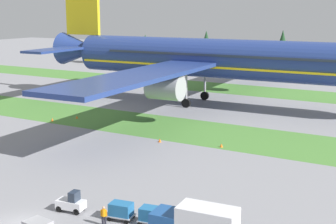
{
  "coord_description": "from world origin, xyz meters",
  "views": [
    {
      "loc": [
        30.51,
        -27.75,
        18.24
      ],
      "look_at": [
        -2.7,
        30.11,
        4.0
      ],
      "focal_mm": 52.19,
      "sensor_mm": 36.0,
      "label": 1
    }
  ],
  "objects_px": {
    "airliner": "(208,58)",
    "cargo_dolly_third": "(184,220)",
    "cargo_dolly_second": "(152,215)",
    "baggage_tug": "(72,203)",
    "taxiway_marker_0": "(77,117)",
    "ground_crew_marshaller": "(104,215)",
    "taxiway_marker_1": "(52,120)",
    "cargo_dolly_lead": "(121,210)",
    "taxiway_marker_3": "(160,140)",
    "taxiway_marker_2": "(221,145)"
  },
  "relations": [
    {
      "from": "ground_crew_marshaller",
      "to": "taxiway_marker_2",
      "type": "height_order",
      "value": "ground_crew_marshaller"
    },
    {
      "from": "airliner",
      "to": "baggage_tug",
      "type": "bearing_deg",
      "value": 9.46
    },
    {
      "from": "airliner",
      "to": "ground_crew_marshaller",
      "type": "height_order",
      "value": "airliner"
    },
    {
      "from": "airliner",
      "to": "cargo_dolly_third",
      "type": "bearing_deg",
      "value": 20.88
    },
    {
      "from": "baggage_tug",
      "to": "cargo_dolly_second",
      "type": "height_order",
      "value": "baggage_tug"
    },
    {
      "from": "cargo_dolly_lead",
      "to": "ground_crew_marshaller",
      "type": "relative_size",
      "value": 1.39
    },
    {
      "from": "cargo_dolly_second",
      "to": "taxiway_marker_1",
      "type": "height_order",
      "value": "cargo_dolly_second"
    },
    {
      "from": "airliner",
      "to": "cargo_dolly_lead",
      "type": "height_order",
      "value": "airliner"
    },
    {
      "from": "cargo_dolly_third",
      "to": "taxiway_marker_0",
      "type": "distance_m",
      "value": 45.47
    },
    {
      "from": "cargo_dolly_second",
      "to": "taxiway_marker_1",
      "type": "distance_m",
      "value": 42.96
    },
    {
      "from": "taxiway_marker_2",
      "to": "taxiway_marker_0",
      "type": "bearing_deg",
      "value": 172.2
    },
    {
      "from": "ground_crew_marshaller",
      "to": "taxiway_marker_3",
      "type": "bearing_deg",
      "value": 84.07
    },
    {
      "from": "cargo_dolly_second",
      "to": "taxiway_marker_2",
      "type": "xyz_separation_m",
      "value": [
        -4.46,
        24.97,
        -0.67
      ]
    },
    {
      "from": "taxiway_marker_2",
      "to": "cargo_dolly_third",
      "type": "bearing_deg",
      "value": -73.36
    },
    {
      "from": "cargo_dolly_lead",
      "to": "cargo_dolly_second",
      "type": "distance_m",
      "value": 2.9
    },
    {
      "from": "ground_crew_marshaller",
      "to": "cargo_dolly_third",
      "type": "bearing_deg",
      "value": -3.99
    },
    {
      "from": "airliner",
      "to": "cargo_dolly_third",
      "type": "xyz_separation_m",
      "value": [
        21.56,
        -50.19,
        -8.1
      ]
    },
    {
      "from": "airliner",
      "to": "taxiway_marker_1",
      "type": "xyz_separation_m",
      "value": [
        -16.1,
        -25.46,
        -8.73
      ]
    },
    {
      "from": "cargo_dolly_lead",
      "to": "cargo_dolly_third",
      "type": "bearing_deg",
      "value": -90.0
    },
    {
      "from": "cargo_dolly_second",
      "to": "baggage_tug",
      "type": "bearing_deg",
      "value": 90.0
    },
    {
      "from": "cargo_dolly_second",
      "to": "taxiway_marker_2",
      "type": "distance_m",
      "value": 25.38
    },
    {
      "from": "taxiway_marker_1",
      "to": "taxiway_marker_3",
      "type": "relative_size",
      "value": 1.13
    },
    {
      "from": "ground_crew_marshaller",
      "to": "taxiway_marker_3",
      "type": "distance_m",
      "value": 26.89
    },
    {
      "from": "airliner",
      "to": "taxiway_marker_3",
      "type": "xyz_separation_m",
      "value": [
        5.79,
        -27.64,
        -8.76
      ]
    },
    {
      "from": "ground_crew_marshaller",
      "to": "taxiway_marker_2",
      "type": "bearing_deg",
      "value": 65.62
    },
    {
      "from": "baggage_tug",
      "to": "cargo_dolly_second",
      "type": "relative_size",
      "value": 1.15
    },
    {
      "from": "cargo_dolly_third",
      "to": "taxiway_marker_0",
      "type": "bearing_deg",
      "value": 42.25
    },
    {
      "from": "baggage_tug",
      "to": "cargo_dolly_third",
      "type": "xyz_separation_m",
      "value": [
        10.69,
        1.72,
        0.1
      ]
    },
    {
      "from": "taxiway_marker_1",
      "to": "taxiway_marker_2",
      "type": "xyz_separation_m",
      "value": [
        30.33,
        -0.22,
        -0.03
      ]
    },
    {
      "from": "baggage_tug",
      "to": "cargo_dolly_lead",
      "type": "bearing_deg",
      "value": -90.0
    },
    {
      "from": "cargo_dolly_lead",
      "to": "airliner",
      "type": "bearing_deg",
      "value": 8.08
    },
    {
      "from": "cargo_dolly_lead",
      "to": "taxiway_marker_0",
      "type": "height_order",
      "value": "cargo_dolly_lead"
    },
    {
      "from": "taxiway_marker_3",
      "to": "baggage_tug",
      "type": "bearing_deg",
      "value": -78.18
    },
    {
      "from": "cargo_dolly_third",
      "to": "taxiway_marker_0",
      "type": "relative_size",
      "value": 5.15
    },
    {
      "from": "airliner",
      "to": "taxiway_marker_1",
      "type": "bearing_deg",
      "value": -34.67
    },
    {
      "from": "cargo_dolly_second",
      "to": "taxiway_marker_3",
      "type": "bearing_deg",
      "value": 20.14
    },
    {
      "from": "cargo_dolly_lead",
      "to": "ground_crew_marshaller",
      "type": "height_order",
      "value": "ground_crew_marshaller"
    },
    {
      "from": "cargo_dolly_second",
      "to": "taxiway_marker_2",
      "type": "relative_size",
      "value": 4.77
    },
    {
      "from": "cargo_dolly_lead",
      "to": "taxiway_marker_1",
      "type": "height_order",
      "value": "cargo_dolly_lead"
    },
    {
      "from": "taxiway_marker_1",
      "to": "taxiway_marker_3",
      "type": "xyz_separation_m",
      "value": [
        21.89,
        -2.17,
        -0.03
      ]
    },
    {
      "from": "taxiway_marker_0",
      "to": "taxiway_marker_2",
      "type": "relative_size",
      "value": 0.93
    },
    {
      "from": "baggage_tug",
      "to": "taxiway_marker_1",
      "type": "xyz_separation_m",
      "value": [
        -26.97,
        26.45,
        -0.53
      ]
    },
    {
      "from": "cargo_dolly_second",
      "to": "taxiway_marker_3",
      "type": "distance_m",
      "value": 26.39
    },
    {
      "from": "airliner",
      "to": "taxiway_marker_3",
      "type": "relative_size",
      "value": 169.74
    },
    {
      "from": "baggage_tug",
      "to": "taxiway_marker_1",
      "type": "distance_m",
      "value": 37.78
    },
    {
      "from": "airliner",
      "to": "taxiway_marker_2",
      "type": "bearing_deg",
      "value": 26.63
    },
    {
      "from": "baggage_tug",
      "to": "cargo_dolly_lead",
      "type": "distance_m",
      "value": 5.03
    },
    {
      "from": "cargo_dolly_lead",
      "to": "taxiway_marker_1",
      "type": "xyz_separation_m",
      "value": [
        -31.93,
        25.65,
        -0.63
      ]
    },
    {
      "from": "baggage_tug",
      "to": "ground_crew_marshaller",
      "type": "xyz_separation_m",
      "value": [
        4.37,
        -0.9,
        0.13
      ]
    },
    {
      "from": "cargo_dolly_third",
      "to": "cargo_dolly_lead",
      "type": "bearing_deg",
      "value": 90.0
    }
  ]
}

